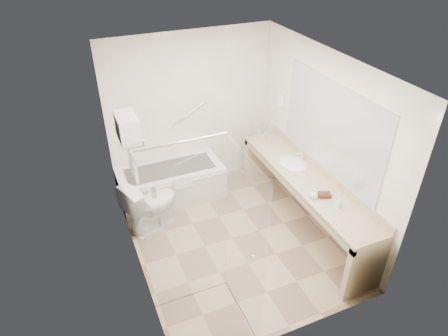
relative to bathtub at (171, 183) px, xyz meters
name	(u,v)px	position (x,y,z in m)	size (l,w,h in m)	color
floor	(232,238)	(0.50, -1.24, -0.28)	(3.20, 3.20, 0.00)	tan
ceiling	(235,65)	(0.50, -1.24, 2.22)	(2.60, 3.20, 0.10)	white
wall_back	(191,112)	(0.50, 0.36, 0.97)	(2.60, 0.10, 2.50)	white
wall_front	(304,248)	(0.50, -2.84, 0.97)	(2.60, 0.10, 2.50)	white
wall_left	(129,188)	(-0.80, -1.24, 0.97)	(0.10, 3.20, 2.50)	white
wall_right	(321,143)	(1.80, -1.24, 0.97)	(0.10, 3.20, 2.50)	white
bathtub	(171,183)	(0.00, 0.00, 0.00)	(1.60, 0.73, 0.59)	white
grab_bar_short	(133,142)	(-0.45, 0.32, 0.67)	(0.03, 0.03, 0.40)	silver
grab_bar_long	(189,114)	(0.45, 0.32, 0.97)	(0.03, 0.03, 0.60)	silver
shower_enclosure	(214,235)	(-0.13, -2.16, 0.79)	(0.96, 0.91, 2.11)	silver
towel_shelf	(128,133)	(-0.67, -0.89, 1.48)	(0.24, 0.55, 0.81)	silver
vanity_counter	(305,190)	(1.52, -1.39, 0.36)	(0.55, 2.70, 0.95)	#CBB087
sink	(293,164)	(1.55, -0.99, 0.54)	(0.40, 0.52, 0.14)	white
faucet	(302,156)	(1.70, -0.99, 0.65)	(0.03, 0.03, 0.14)	silver
mirror	(331,128)	(1.79, -1.39, 1.27)	(0.02, 2.00, 1.20)	#ADB2BA
hairdryer_unit	(280,101)	(1.75, -0.19, 1.17)	(0.08, 0.10, 0.18)	white
toilet	(151,204)	(-0.45, -0.54, 0.12)	(0.45, 0.80, 0.79)	white
amenity_basket	(325,195)	(1.49, -1.83, 0.60)	(0.15, 0.10, 0.05)	#4F2A1C
soap_bottle_a	(338,205)	(1.53, -2.07, 0.60)	(0.06, 0.13, 0.06)	white
soap_bottle_b	(314,194)	(1.35, -1.80, 0.63)	(0.10, 0.13, 0.10)	white
water_bottle_left	(267,133)	(1.54, -0.22, 0.67)	(0.07, 0.07, 0.22)	silver
water_bottle_mid	(259,133)	(1.44, -0.14, 0.67)	(0.06, 0.06, 0.20)	silver
water_bottle_right	(269,138)	(1.50, -0.37, 0.67)	(0.06, 0.06, 0.21)	silver
drinking_glass_near	(282,157)	(1.43, -0.86, 0.62)	(0.08, 0.08, 0.10)	silver
drinking_glass_far	(286,157)	(1.51, -0.86, 0.61)	(0.06, 0.06, 0.08)	silver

